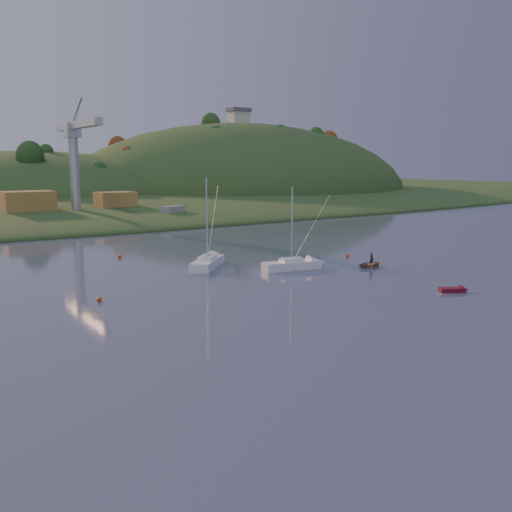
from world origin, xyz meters
TOP-DOWN VIEW (x-y plane):
  - shore_slope at (0.00, 165.00)m, footprint 640.00×150.00m
  - hill_center at (10.00, 210.00)m, footprint 140.00×120.00m
  - hill_right at (95.00, 195.00)m, footprint 150.00×130.00m
  - hilltop_house at (95.00, 195.00)m, footprint 9.00×7.00m
  - hillside_trees at (0.00, 185.00)m, footprint 280.00×50.00m
  - wharf at (5.00, 122.00)m, footprint 42.00×16.00m
  - shed_west at (-8.00, 123.00)m, footprint 11.00×8.00m
  - shed_east at (13.00, 124.00)m, footprint 9.00×7.00m
  - dock_crane at (2.00, 118.39)m, footprint 3.20×28.00m
  - sailboat_near at (-2.27, 50.57)m, footprint 7.70×7.76m
  - sailboat_far at (6.09, 43.45)m, footprint 7.90×3.68m
  - canoe at (15.96, 39.03)m, footprint 3.51×2.55m
  - paddler at (15.96, 39.03)m, footprint 0.40×0.59m
  - red_tender at (12.73, 23.31)m, footprint 3.24×2.50m
  - work_vessel at (20.92, 108.00)m, footprint 14.56×10.22m
  - buoy_1 at (18.74, 46.52)m, footprint 0.50×0.50m
  - buoy_2 at (-20.25, 40.40)m, footprint 0.50×0.50m
  - buoy_3 at (-8.94, 64.39)m, footprint 0.50×0.50m

SIDE VIEW (x-z plane):
  - shore_slope at x=0.00m, z-range -3.50..3.50m
  - hill_center at x=10.00m, z-range -18.00..18.00m
  - hill_right at x=95.00m, z-range -30.00..30.00m
  - hillside_trees at x=0.00m, z-range -16.00..16.00m
  - red_tender at x=12.73m, z-range -0.31..0.76m
  - buoy_1 at x=18.74m, z-range 0.00..0.50m
  - buoy_2 at x=-20.25m, z-range 0.00..0.50m
  - buoy_3 at x=-8.94m, z-range 0.00..0.50m
  - canoe at x=15.96m, z-range 0.00..0.72m
  - sailboat_far at x=6.09m, z-range -4.58..5.97m
  - sailboat_near at x=-2.27m, z-range -5.08..6.59m
  - paddler at x=15.96m, z-range 0.00..1.60m
  - wharf at x=5.00m, z-range 0.00..2.40m
  - work_vessel at x=20.92m, z-range -0.51..3.03m
  - shed_east at x=13.00m, z-range 2.40..6.40m
  - shed_west at x=-8.00m, z-range 2.40..7.20m
  - dock_crane at x=2.00m, z-range 7.02..27.32m
  - hilltop_house at x=95.00m, z-range 30.18..36.63m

